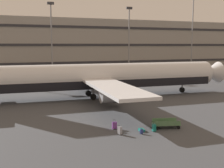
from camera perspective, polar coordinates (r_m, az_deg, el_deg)
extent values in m
plane|color=#424449|center=(42.58, -6.81, -3.05)|extent=(600.00, 600.00, 0.00)
cube|color=gray|center=(93.08, -14.50, 7.65)|extent=(166.92, 16.00, 16.11)
cube|color=#2D2D33|center=(85.19, -13.80, 4.06)|extent=(165.25, 0.24, 0.70)
cube|color=#2D2D33|center=(85.03, -13.92, 7.67)|extent=(165.25, 0.24, 0.70)
cube|color=#2D2D33|center=(85.20, -14.05, 11.28)|extent=(165.25, 0.24, 0.70)
cylinder|color=silver|center=(43.34, -2.41, 1.57)|extent=(38.12, 5.53, 3.87)
cube|color=black|center=(43.47, -2.41, 0.18)|extent=(36.60, 5.39, 1.24)
cone|color=silver|center=(52.35, 19.27, 2.23)|extent=(3.25, 3.81, 3.68)
cube|color=silver|center=(52.74, -6.34, 2.34)|extent=(5.09, 16.13, 0.36)
cube|color=silver|center=(33.68, 0.44, -0.74)|extent=(5.09, 16.13, 0.36)
cylinder|color=#9E9EA3|center=(50.20, -5.10, 0.51)|extent=(2.86, 2.25, 2.13)
cylinder|color=#9E9EA3|center=(36.75, -0.22, -2.17)|extent=(2.86, 2.25, 2.13)
cylinder|color=black|center=(49.52, 13.92, -1.16)|extent=(0.91, 0.39, 0.90)
cylinder|color=slate|center=(49.43, 13.95, -0.39)|extent=(0.20, 0.20, 1.34)
cylinder|color=black|center=(44.95, -4.82, -1.86)|extent=(0.91, 0.39, 0.90)
cylinder|color=slate|center=(44.84, -4.83, -1.01)|extent=(0.20, 0.20, 1.34)
cylinder|color=black|center=(41.80, -3.80, -2.59)|extent=(0.91, 0.39, 0.90)
cylinder|color=slate|center=(41.68, -3.81, -1.68)|extent=(0.20, 0.20, 1.34)
cylinder|color=gray|center=(79.64, -12.08, 8.68)|extent=(0.36, 0.36, 18.76)
cube|color=#333338|center=(80.39, -12.28, 15.63)|extent=(1.80, 0.50, 0.70)
cylinder|color=gray|center=(86.08, 3.44, 8.68)|extent=(0.36, 0.36, 18.50)
cube|color=#333338|center=(86.74, 3.50, 15.04)|extent=(1.80, 0.50, 0.70)
cylinder|color=gray|center=(97.45, 15.88, 10.08)|extent=(0.36, 0.36, 24.54)
cube|color=gray|center=(25.83, 1.57, -9.33)|extent=(0.32, 0.43, 0.69)
cylinder|color=#333338|center=(25.76, 1.30, -8.46)|extent=(0.02, 0.02, 0.10)
cylinder|color=#333338|center=(25.60, 1.59, -8.57)|extent=(0.02, 0.02, 0.10)
cube|color=black|center=(25.66, 1.45, -8.41)|extent=(0.08, 0.21, 0.02)
cylinder|color=black|center=(26.11, 1.52, -9.98)|extent=(0.05, 0.03, 0.05)
cylinder|color=black|center=(25.88, 1.94, -10.15)|extent=(0.05, 0.03, 0.05)
cylinder|color=black|center=(26.01, 1.19, -10.06)|extent=(0.05, 0.03, 0.05)
cylinder|color=black|center=(25.77, 1.61, -10.23)|extent=(0.05, 0.03, 0.05)
cube|color=#147266|center=(27.02, 5.99, -9.21)|extent=(0.46, 0.73, 0.23)
cube|color=black|center=(27.35, 5.68, -8.99)|extent=(0.21, 0.04, 0.02)
cube|color=#72388C|center=(27.47, 0.51, -8.32)|extent=(0.46, 0.31, 0.64)
cylinder|color=#333338|center=(27.46, 0.71, -7.41)|extent=(0.02, 0.02, 0.20)
cylinder|color=#333338|center=(27.40, 0.22, -7.45)|extent=(0.02, 0.02, 0.20)
cube|color=black|center=(27.40, 0.46, -7.23)|extent=(0.24, 0.05, 0.02)
cylinder|color=black|center=(27.51, 0.92, -9.04)|extent=(0.03, 0.05, 0.05)
cylinder|color=black|center=(27.43, 0.21, -9.10)|extent=(0.03, 0.05, 0.05)
cylinder|color=black|center=(27.71, 0.80, -8.92)|extent=(0.03, 0.05, 0.05)
cylinder|color=black|center=(27.62, 0.10, -8.97)|extent=(0.03, 0.05, 0.05)
cube|color=#147266|center=(27.02, 8.46, -8.67)|extent=(0.33, 0.44, 0.65)
cylinder|color=#333338|center=(26.98, 8.23, -7.81)|extent=(0.02, 0.02, 0.14)
cylinder|color=#333338|center=(26.78, 8.40, -7.94)|extent=(0.02, 0.02, 0.14)
cube|color=black|center=(26.86, 8.32, -7.73)|extent=(0.05, 0.23, 0.02)
cylinder|color=black|center=(27.30, 8.54, -9.27)|extent=(0.05, 0.03, 0.05)
cylinder|color=black|center=(27.01, 8.80, -9.46)|extent=(0.05, 0.03, 0.05)
cylinder|color=black|center=(27.23, 8.10, -9.31)|extent=(0.05, 0.03, 0.05)
cylinder|color=black|center=(26.94, 8.35, -9.50)|extent=(0.05, 0.03, 0.05)
ellipsoid|color=navy|center=(26.14, 5.98, -9.49)|extent=(0.45, 0.40, 0.50)
ellipsoid|color=navy|center=(26.06, 5.95, -9.72)|extent=(0.28, 0.23, 0.22)
torus|color=black|center=(26.10, 6.00, -8.93)|extent=(0.08, 0.05, 0.08)
cube|color=black|center=(26.23, 6.23, -9.43)|extent=(0.04, 0.04, 0.42)
cube|color=black|center=(26.25, 5.78, -9.41)|extent=(0.04, 0.04, 0.42)
cube|color=#4C724C|center=(28.35, 10.85, -7.84)|extent=(2.84, 1.89, 0.12)
cylinder|color=#4C4C51|center=(27.98, 7.58, -8.49)|extent=(0.69, 0.22, 0.05)
cube|color=#4C724C|center=(27.73, 11.24, -7.78)|extent=(2.41, 0.63, 0.40)
cube|color=#4C724C|center=(28.87, 10.50, -7.13)|extent=(2.41, 0.63, 0.40)
cylinder|color=black|center=(27.62, 9.10, -8.74)|extent=(0.37, 0.18, 0.36)
cylinder|color=black|center=(28.65, 8.50, -8.12)|extent=(0.37, 0.18, 0.36)
cylinder|color=black|center=(28.24, 13.21, -8.48)|extent=(0.37, 0.18, 0.36)
cylinder|color=black|center=(29.24, 12.48, -7.89)|extent=(0.37, 0.18, 0.36)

